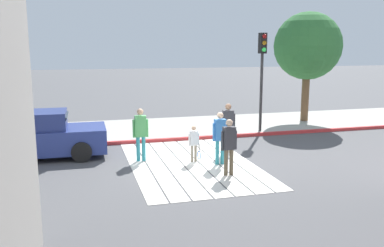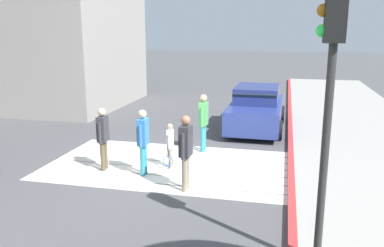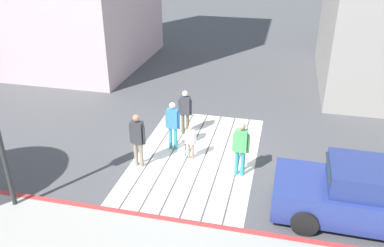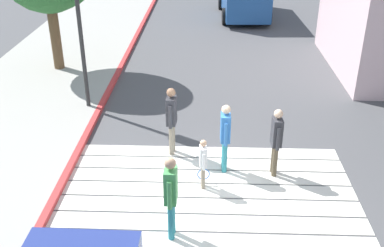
# 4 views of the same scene
# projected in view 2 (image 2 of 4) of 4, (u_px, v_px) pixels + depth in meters

# --- Properties ---
(ground_plane) EXTENTS (120.00, 120.00, 0.00)m
(ground_plane) POSITION_uv_depth(u_px,v_px,m) (168.00, 165.00, 10.89)
(ground_plane) COLOR #4C4C4F
(crosswalk_stripes) EXTENTS (6.40, 3.80, 0.01)m
(crosswalk_stripes) POSITION_uv_depth(u_px,v_px,m) (168.00, 165.00, 10.88)
(crosswalk_stripes) COLOR silver
(crosswalk_stripes) RESTS_ON ground
(curb_painted) EXTENTS (0.16, 40.00, 0.13)m
(curb_painted) POSITION_uv_depth(u_px,v_px,m) (291.00, 172.00, 10.15)
(curb_painted) COLOR #BC3333
(curb_painted) RESTS_ON ground
(building_far_south) EXTENTS (8.00, 7.04, 7.48)m
(building_far_south) POSITION_uv_depth(u_px,v_px,m) (41.00, 26.00, 19.14)
(building_far_south) COLOR gray
(building_far_south) RESTS_ON ground
(car_parked_near_curb) EXTENTS (2.03, 4.32, 1.57)m
(car_parked_near_curb) POSITION_uv_depth(u_px,v_px,m) (256.00, 109.00, 14.73)
(car_parked_near_curb) COLOR navy
(car_parked_near_curb) RESTS_ON ground
(traffic_light_corner) EXTENTS (0.39, 0.28, 4.24)m
(traffic_light_corner) POSITION_uv_depth(u_px,v_px,m) (330.00, 70.00, 5.55)
(traffic_light_corner) COLOR #2D2D2D
(traffic_light_corner) RESTS_ON ground
(pedestrian_adult_lead) EXTENTS (0.22, 0.49, 1.68)m
(pedestrian_adult_lead) POSITION_uv_depth(u_px,v_px,m) (143.00, 138.00, 9.93)
(pedestrian_adult_lead) COLOR teal
(pedestrian_adult_lead) RESTS_ON ground
(pedestrian_adult_trailing) EXTENTS (0.23, 0.51, 1.73)m
(pedestrian_adult_trailing) POSITION_uv_depth(u_px,v_px,m) (203.00, 119.00, 11.91)
(pedestrian_adult_trailing) COLOR teal
(pedestrian_adult_trailing) RESTS_ON ground
(pedestrian_adult_side) EXTENTS (0.25, 0.51, 1.75)m
(pedestrian_adult_side) POSITION_uv_depth(u_px,v_px,m) (186.00, 148.00, 8.94)
(pedestrian_adult_side) COLOR gray
(pedestrian_adult_side) RESTS_ON ground
(pedestrian_teen_behind) EXTENTS (0.23, 0.48, 1.65)m
(pedestrian_teen_behind) POSITION_uv_depth(u_px,v_px,m) (103.00, 134.00, 10.31)
(pedestrian_teen_behind) COLOR brown
(pedestrian_teen_behind) RESTS_ON ground
(pedestrian_child_with_racket) EXTENTS (0.28, 0.38, 1.19)m
(pedestrian_child_with_racket) POSITION_uv_depth(u_px,v_px,m) (170.00, 143.00, 10.57)
(pedestrian_child_with_racket) COLOR gray
(pedestrian_child_with_racket) RESTS_ON ground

